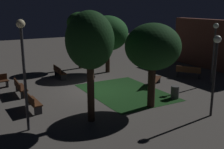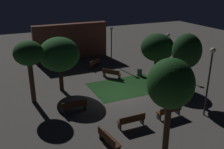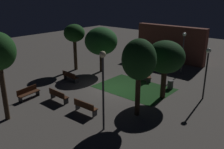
{
  "view_description": "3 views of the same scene",
  "coord_description": "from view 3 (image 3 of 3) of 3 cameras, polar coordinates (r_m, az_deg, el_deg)",
  "views": [
    {
      "loc": [
        15.45,
        -7.61,
        5.32
      ],
      "look_at": [
        0.63,
        0.76,
        1.08
      ],
      "focal_mm": 44.93,
      "sensor_mm": 36.0,
      "label": 1
    },
    {
      "loc": [
        -8.31,
        -16.51,
        8.71
      ],
      "look_at": [
        -0.22,
        1.14,
        1.44
      ],
      "focal_mm": 40.47,
      "sensor_mm": 36.0,
      "label": 2
    },
    {
      "loc": [
        12.44,
        -14.48,
        7.7
      ],
      "look_at": [
        -0.32,
        0.33,
        1.12
      ],
      "focal_mm": 38.94,
      "sensor_mm": 36.0,
      "label": 3
    }
  ],
  "objects": [
    {
      "name": "bench_by_lamp",
      "position": [
        18.57,
        -12.5,
        -4.76
      ],
      "size": [
        1.81,
        0.51,
        0.88
      ],
      "color": "#422314",
      "rests_on": "ground"
    },
    {
      "name": "bench_front_left",
      "position": [
        16.51,
        -6.33,
        -7.46
      ],
      "size": [
        1.82,
        0.55,
        0.88
      ],
      "color": "#512D19",
      "rests_on": "ground"
    },
    {
      "name": "grass_lawn",
      "position": [
        20.84,
        5.15,
        -3.16
      ],
      "size": [
        6.17,
        4.35,
        0.01
      ],
      "primitive_type": "cube",
      "color": "#194219",
      "rests_on": "ground"
    },
    {
      "name": "trash_bin",
      "position": [
        21.08,
        13.55,
        -2.29
      ],
      "size": [
        0.48,
        0.48,
        0.74
      ],
      "primitive_type": "cylinder",
      "color": "#4C4C4C",
      "rests_on": "ground"
    },
    {
      "name": "ground_plane",
      "position": [
        20.58,
        0.07,
        -3.37
      ],
      "size": [
        60.0,
        60.0,
        0.0
      ],
      "primitive_type": "plane",
      "color": "#56514C"
    },
    {
      "name": "lamp_post_plaza_west",
      "position": [
        24.54,
        16.4,
        6.47
      ],
      "size": [
        0.36,
        0.36,
        4.16
      ],
      "color": "#333338",
      "rests_on": "ground"
    },
    {
      "name": "bench_corner",
      "position": [
        25.93,
        11.65,
        2.04
      ],
      "size": [
        1.73,
        1.46,
        0.88
      ],
      "color": "brown",
      "rests_on": "ground"
    },
    {
      "name": "tree_lawn_side",
      "position": [
        25.21,
        -8.84,
        9.36
      ],
      "size": [
        2.13,
        2.13,
        4.75
      ],
      "color": "#423021",
      "rests_on": "ground"
    },
    {
      "name": "tree_tall_center",
      "position": [
        15.12,
        6.34,
        3.31
      ],
      "size": [
        2.18,
        2.18,
        5.11
      ],
      "color": "#38281C",
      "rests_on": "ground"
    },
    {
      "name": "bench_path_side",
      "position": [
        22.79,
        8.19,
        -0.07
      ],
      "size": [
        1.51,
        1.7,
        0.88
      ],
      "color": "#422314",
      "rests_on": "ground"
    },
    {
      "name": "lamp_post_near_wall",
      "position": [
        13.41,
        -2.12,
        -0.94
      ],
      "size": [
        0.36,
        0.36,
        4.77
      ],
      "color": "#333338",
      "rests_on": "ground"
    },
    {
      "name": "bench_back_row",
      "position": [
        19.64,
        -19.07,
        -4.05
      ],
      "size": [
        0.71,
        1.85,
        0.88
      ],
      "color": "#422314",
      "rests_on": "ground"
    },
    {
      "name": "bench_lawn_edge",
      "position": [
        22.52,
        -9.81,
        -0.38
      ],
      "size": [
        1.82,
        0.55,
        0.88
      ],
      "color": "#422314",
      "rests_on": "ground"
    },
    {
      "name": "lamp_post_path_center",
      "position": [
        19.1,
        21.41,
        2.23
      ],
      "size": [
        0.36,
        0.36,
        3.96
      ],
      "color": "black",
      "rests_on": "ground"
    },
    {
      "name": "tree_back_left",
      "position": [
        24.44,
        -2.58,
        7.79
      ],
      "size": [
        3.27,
        3.27,
        4.52
      ],
      "color": "#2D2116",
      "rests_on": "ground"
    },
    {
      "name": "tree_near_wall",
      "position": [
        18.29,
        12.39,
        3.95
      ],
      "size": [
        2.88,
        2.88,
        4.46
      ],
      "color": "#2D2116",
      "rests_on": "ground"
    },
    {
      "name": "building_wall_backdrop",
      "position": [
        29.48,
        13.47,
        7.08
      ],
      "size": [
        8.46,
        0.8,
        4.15
      ],
      "primitive_type": "cube",
      "color": "brown",
      "rests_on": "ground"
    }
  ]
}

